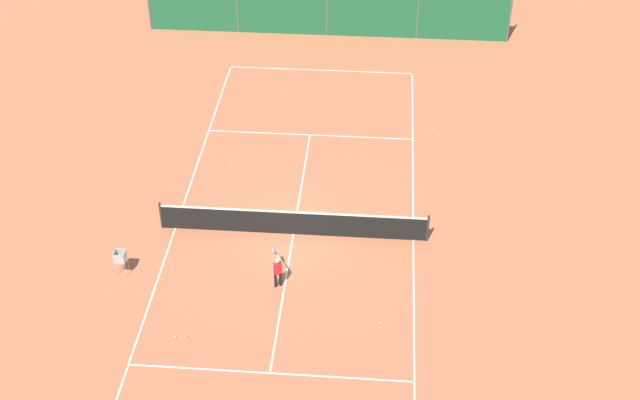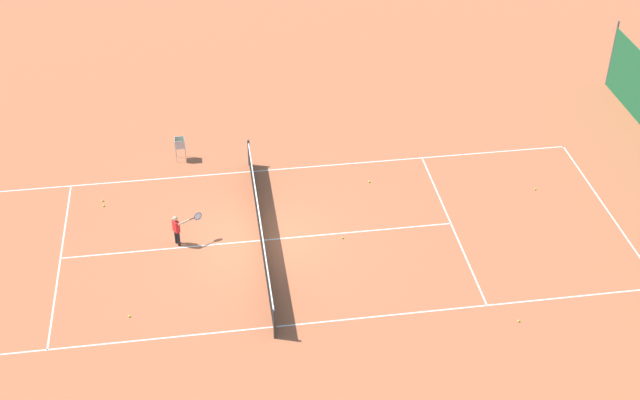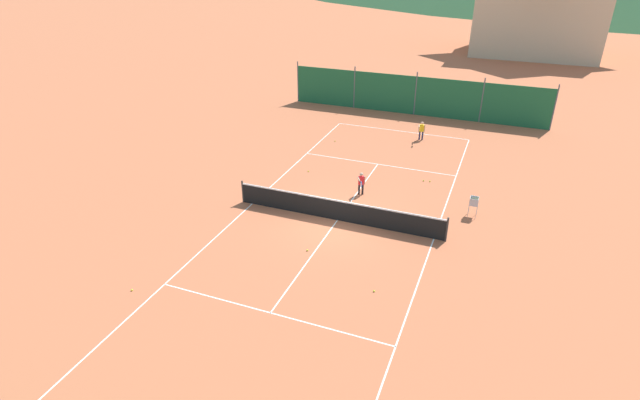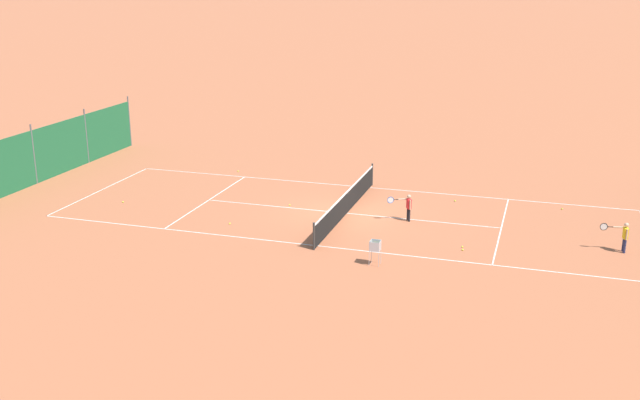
{
  "view_description": "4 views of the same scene",
  "coord_description": "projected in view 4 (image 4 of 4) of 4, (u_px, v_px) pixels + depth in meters",
  "views": [
    {
      "loc": [
        -2.83,
        23.74,
        18.95
      ],
      "look_at": [
        -0.89,
        -0.41,
        1.19
      ],
      "focal_mm": 50.0,
      "sensor_mm": 36.0,
      "label": 1
    },
    {
      "loc": [
        -22.94,
        1.38,
        17.99
      ],
      "look_at": [
        0.17,
        -1.98,
        1.3
      ],
      "focal_mm": 50.0,
      "sensor_mm": 36.0,
      "label": 2
    },
    {
      "loc": [
        6.04,
        -17.44,
        10.65
      ],
      "look_at": [
        -0.69,
        -0.28,
        0.97
      ],
      "focal_mm": 28.0,
      "sensor_mm": 36.0,
      "label": 3
    },
    {
      "loc": [
        29.05,
        7.89,
        9.84
      ],
      "look_at": [
        1.91,
        -0.59,
        1.09
      ],
      "focal_mm": 42.0,
      "sensor_mm": 36.0,
      "label": 4
    }
  ],
  "objects": [
    {
      "name": "windscreen_fence_near",
      "position": [
        34.0,
        157.0,
        35.68
      ],
      "size": [
        17.28,
        0.08,
        2.9
      ],
      "color": "#1E6038",
      "rests_on": "ground"
    },
    {
      "name": "player_far_service",
      "position": [
        624.0,
        235.0,
        27.1
      ],
      "size": [
        0.38,
        0.99,
        1.13
      ],
      "color": "#23284C",
      "rests_on": "ground"
    },
    {
      "name": "tennis_ball_alley_left",
      "position": [
        238.0,
        171.0,
        38.14
      ],
      "size": [
        0.07,
        0.07,
        0.07
      ],
      "primitive_type": "sphere",
      "color": "#CCE033",
      "rests_on": "ground"
    },
    {
      "name": "tennis_ball_far_corner",
      "position": [
        455.0,
        201.0,
        33.26
      ],
      "size": [
        0.07,
        0.07,
        0.07
      ],
      "primitive_type": "sphere",
      "color": "#CCE033",
      "rests_on": "ground"
    },
    {
      "name": "tennis_ball_alley_right",
      "position": [
        462.0,
        247.0,
        27.72
      ],
      "size": [
        0.07,
        0.07,
        0.07
      ],
      "primitive_type": "sphere",
      "color": "#CCE033",
      "rests_on": "ground"
    },
    {
      "name": "tennis_ball_by_net_left",
      "position": [
        230.0,
        223.0,
        30.26
      ],
      "size": [
        0.07,
        0.07,
        0.07
      ],
      "primitive_type": "sphere",
      "color": "#CCE033",
      "rests_on": "ground"
    },
    {
      "name": "tennis_ball_by_net_right",
      "position": [
        290.0,
        205.0,
        32.65
      ],
      "size": [
        0.07,
        0.07,
        0.07
      ],
      "primitive_type": "sphere",
      "color": "#CCE033",
      "rests_on": "ground"
    },
    {
      "name": "tennis_ball_service_box",
      "position": [
        562.0,
        209.0,
        32.13
      ],
      "size": [
        0.07,
        0.07,
        0.07
      ],
      "primitive_type": "sphere",
      "color": "#CCE033",
      "rests_on": "ground"
    },
    {
      "name": "ball_hopper",
      "position": [
        375.0,
        247.0,
        25.91
      ],
      "size": [
        0.36,
        0.36,
        0.89
      ],
      "color": "#B7B7BC",
      "rests_on": "ground"
    },
    {
      "name": "tennis_ball_mid_court",
      "position": [
        123.0,
        202.0,
        33.08
      ],
      "size": [
        0.07,
        0.07,
        0.07
      ],
      "primitive_type": "sphere",
      "color": "#CCE033",
      "rests_on": "ground"
    },
    {
      "name": "court_line_markings",
      "position": [
        347.0,
        213.0,
        31.64
      ],
      "size": [
        8.25,
        23.85,
        0.01
      ],
      "color": "white",
      "rests_on": "ground"
    },
    {
      "name": "tennis_ball_near_corner",
      "position": [
        463.0,
        250.0,
        27.42
      ],
      "size": [
        0.07,
        0.07,
        0.07
      ],
      "primitive_type": "sphere",
      "color": "#CCE033",
      "rests_on": "ground"
    },
    {
      "name": "tennis_net",
      "position": [
        347.0,
        202.0,
        31.5
      ],
      "size": [
        9.18,
        0.08,
        1.06
      ],
      "color": "#2D2D2D",
      "rests_on": "ground"
    },
    {
      "name": "player_far_baseline",
      "position": [
        407.0,
        205.0,
        30.5
      ],
      "size": [
        0.46,
        0.97,
        1.12
      ],
      "color": "black",
      "rests_on": "ground"
    },
    {
      "name": "ground_plane",
      "position": [
        347.0,
        213.0,
        31.64
      ],
      "size": [
        600.0,
        600.0,
        0.0
      ],
      "primitive_type": "plane",
      "color": "#B7603D"
    }
  ]
}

